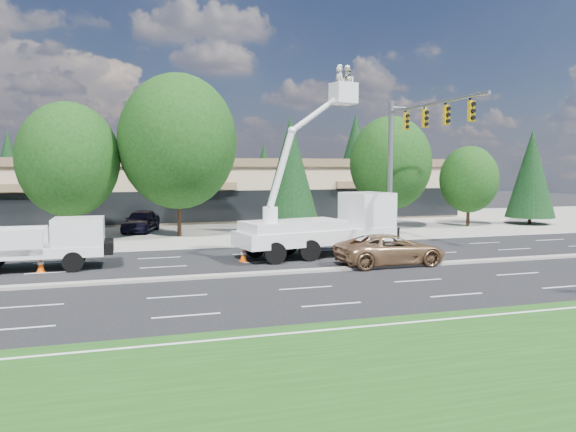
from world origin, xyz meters
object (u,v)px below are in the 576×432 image
object	(u,v)px
signal_mast	(407,146)
utility_pickup	(45,249)
bucket_truck	(327,216)
minivan	(391,250)

from	to	relation	value
signal_mast	utility_pickup	distance (m)	21.17
bucket_truck	minivan	bearing A→B (deg)	-74.10
utility_pickup	minivan	world-z (taller)	utility_pickup
bucket_truck	minivan	distance (m)	4.40
signal_mast	utility_pickup	bearing A→B (deg)	-172.03
signal_mast	minivan	size ratio (longest dim) A/B	1.87
utility_pickup	bucket_truck	distance (m)	14.14
minivan	bucket_truck	bearing A→B (deg)	25.98
utility_pickup	bucket_truck	bearing A→B (deg)	1.20
utility_pickup	signal_mast	bearing A→B (deg)	8.63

